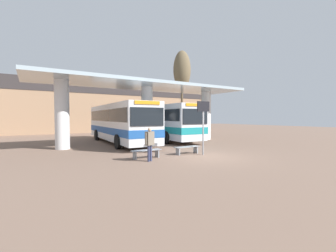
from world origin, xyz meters
The scene contains 10 objects.
ground_plane centered at (0.00, 0.00, 0.00)m, with size 100.00×100.00×0.00m, color #755B4C.
townhouse_backdrop centered at (0.00, 23.89, 4.34)m, with size 40.00×0.58×7.45m.
station_canopy centered at (0.00, 7.55, 4.00)m, with size 18.16×5.24×5.05m.
transit_bus_left_bay centered at (-1.88, 9.19, 1.84)m, with size 3.10×12.21×3.30m.
transit_bus_center_bay centered at (2.56, 10.11, 1.87)m, with size 3.04×12.39×3.33m.
waiting_bench_near_pillar centered at (-3.17, 1.28, 0.34)m, with size 1.69×0.44×0.46m.
waiting_bench_mid_platform centered at (-0.42, 1.28, 0.34)m, with size 1.67×0.44×0.46m.
info_sign_platform centered at (0.22, 0.55, 2.25)m, with size 0.90×0.09×3.17m.
pedestrian_waiting centered at (-3.38, 0.44, 1.04)m, with size 0.62×0.37×1.70m.
poplar_tree_behind_left centered at (9.96, 16.50, 8.81)m, with size 2.45×2.45×11.63m.
Camera 1 is at (-8.52, -9.63, 2.22)m, focal length 24.00 mm.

